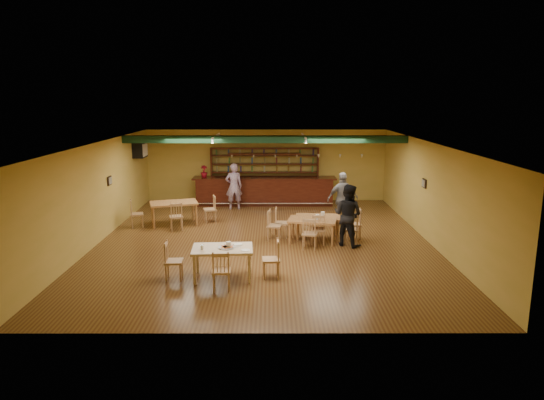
{
  "coord_description": "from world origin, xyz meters",
  "views": [
    {
      "loc": [
        0.22,
        -14.37,
        4.32
      ],
      "look_at": [
        0.24,
        0.6,
        1.15
      ],
      "focal_mm": 32.15,
      "sensor_mm": 36.0,
      "label": 1
    }
  ],
  "objects_px": {
    "dining_table_d": "(312,231)",
    "near_table": "(223,263)",
    "bar_counter": "(265,191)",
    "dining_table_a": "(174,213)",
    "dining_table_b": "(318,227)",
    "patron_bar": "(234,186)",
    "patron_right_a": "(348,215)"
  },
  "relations": [
    {
      "from": "dining_table_a",
      "to": "dining_table_b",
      "type": "height_order",
      "value": "dining_table_a"
    },
    {
      "from": "dining_table_d",
      "to": "patron_bar",
      "type": "distance_m",
      "value": 5.25
    },
    {
      "from": "dining_table_a",
      "to": "dining_table_b",
      "type": "relative_size",
      "value": 1.15
    },
    {
      "from": "dining_table_d",
      "to": "near_table",
      "type": "relative_size",
      "value": 0.99
    },
    {
      "from": "dining_table_d",
      "to": "patron_right_a",
      "type": "distance_m",
      "value": 1.2
    },
    {
      "from": "bar_counter",
      "to": "patron_right_a",
      "type": "xyz_separation_m",
      "value": [
        2.53,
        -5.63,
        0.36
      ]
    },
    {
      "from": "bar_counter",
      "to": "patron_bar",
      "type": "xyz_separation_m",
      "value": [
        -1.18,
        -0.83,
        0.34
      ]
    },
    {
      "from": "dining_table_a",
      "to": "dining_table_b",
      "type": "distance_m",
      "value": 5.07
    },
    {
      "from": "dining_table_d",
      "to": "near_table",
      "type": "height_order",
      "value": "near_table"
    },
    {
      "from": "near_table",
      "to": "bar_counter",
      "type": "bearing_deg",
      "value": 80.65
    },
    {
      "from": "bar_counter",
      "to": "dining_table_b",
      "type": "bearing_deg",
      "value": -70.33
    },
    {
      "from": "dining_table_d",
      "to": "patron_bar",
      "type": "relative_size",
      "value": 0.79
    },
    {
      "from": "bar_counter",
      "to": "dining_table_d",
      "type": "distance_m",
      "value": 5.51
    },
    {
      "from": "near_table",
      "to": "patron_bar",
      "type": "xyz_separation_m",
      "value": [
        -0.28,
        7.5,
        0.52
      ]
    },
    {
      "from": "dining_table_b",
      "to": "dining_table_d",
      "type": "distance_m",
      "value": 0.5
    },
    {
      "from": "dining_table_d",
      "to": "near_table",
      "type": "xyz_separation_m",
      "value": [
        -2.42,
        -3.03,
        0.03
      ]
    },
    {
      "from": "patron_right_a",
      "to": "near_table",
      "type": "bearing_deg",
      "value": 75.05
    },
    {
      "from": "bar_counter",
      "to": "patron_bar",
      "type": "relative_size",
      "value": 3.2
    },
    {
      "from": "dining_table_a",
      "to": "dining_table_d",
      "type": "bearing_deg",
      "value": -40.89
    },
    {
      "from": "dining_table_d",
      "to": "patron_bar",
      "type": "height_order",
      "value": "patron_bar"
    },
    {
      "from": "bar_counter",
      "to": "patron_bar",
      "type": "height_order",
      "value": "patron_bar"
    },
    {
      "from": "near_table",
      "to": "dining_table_d",
      "type": "bearing_deg",
      "value": 48.23
    },
    {
      "from": "dining_table_a",
      "to": "patron_bar",
      "type": "distance_m",
      "value": 3.08
    },
    {
      "from": "near_table",
      "to": "patron_right_a",
      "type": "relative_size",
      "value": 0.78
    },
    {
      "from": "dining_table_b",
      "to": "dining_table_d",
      "type": "height_order",
      "value": "dining_table_d"
    },
    {
      "from": "dining_table_a",
      "to": "patron_bar",
      "type": "height_order",
      "value": "patron_bar"
    },
    {
      "from": "dining_table_b",
      "to": "dining_table_d",
      "type": "relative_size",
      "value": 0.96
    },
    {
      "from": "bar_counter",
      "to": "patron_bar",
      "type": "distance_m",
      "value": 1.48
    },
    {
      "from": "patron_bar",
      "to": "patron_right_a",
      "type": "relative_size",
      "value": 0.98
    },
    {
      "from": "dining_table_a",
      "to": "patron_bar",
      "type": "xyz_separation_m",
      "value": [
        1.89,
        2.37,
        0.51
      ]
    },
    {
      "from": "patron_bar",
      "to": "near_table",
      "type": "bearing_deg",
      "value": 80.14
    },
    {
      "from": "bar_counter",
      "to": "dining_table_a",
      "type": "xyz_separation_m",
      "value": [
        -3.08,
        -3.2,
        -0.17
      ]
    }
  ]
}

